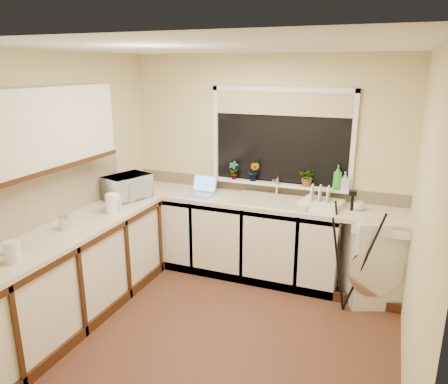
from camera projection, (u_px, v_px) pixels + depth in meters
floor at (213, 330)px, 3.91m from camera, size 3.20×3.20×0.00m
ceiling at (211, 47)px, 3.21m from camera, size 3.20×3.20×0.00m
wall_back at (263, 165)px, 4.90m from camera, size 3.20×0.00×3.20m
wall_front at (99, 284)px, 2.22m from camera, size 3.20×0.00×3.20m
wall_left at (59, 183)px, 4.12m from camera, size 0.00×3.00×3.00m
wall_right at (422, 228)px, 3.00m from camera, size 0.00×3.00×3.00m
base_cabinet_back at (227, 235)px, 4.97m from camera, size 2.55×0.60×0.86m
base_cabinet_left at (71, 277)px, 3.98m from camera, size 0.54×2.40×0.86m
worktop_back at (255, 201)px, 4.73m from camera, size 3.20×0.60×0.04m
worktop_left at (66, 232)px, 3.85m from camera, size 0.60×2.40×0.04m
upper_cabinet at (28, 131)px, 3.50m from camera, size 0.28×1.90×0.70m
splashback_left at (38, 202)px, 3.88m from camera, size 0.02×2.40×0.45m
splashback_back at (262, 187)px, 4.96m from camera, size 3.20×0.02×0.14m
window_glass at (281, 138)px, 4.72m from camera, size 1.50×0.02×1.00m
window_blind at (282, 104)px, 4.59m from camera, size 1.50×0.02×0.25m
windowsill at (278, 184)px, 4.82m from camera, size 1.60×0.14×0.03m
sink at (272, 200)px, 4.65m from camera, size 0.82×0.46×0.03m
faucet at (277, 186)px, 4.78m from camera, size 0.03×0.03×0.24m
washing_machine at (378, 256)px, 4.36m from camera, size 0.81×0.80×0.90m
laptop at (202, 189)px, 4.91m from camera, size 0.29×0.30×0.20m
kettle at (113, 204)px, 4.27m from camera, size 0.14×0.14×0.18m
dish_rack at (322, 203)px, 4.49m from camera, size 0.46×0.38×0.06m
tripod at (348, 253)px, 4.06m from camera, size 0.66×0.66×1.23m
glass_jug at (12, 252)px, 3.19m from camera, size 0.11×0.11×0.17m
steel_jar at (64, 223)px, 3.84m from camera, size 0.09×0.09×0.12m
microwave at (128, 187)px, 4.71m from camera, size 0.46×0.56×0.26m
plant_a at (234, 170)px, 4.93m from camera, size 0.11×0.08×0.21m
plant_b at (254, 172)px, 4.86m from camera, size 0.14×0.12×0.22m
plant_d at (308, 177)px, 4.66m from camera, size 0.20×0.17×0.21m
soap_bottle_green at (338, 177)px, 4.53m from camera, size 0.11×0.11×0.26m
soap_bottle_clear at (345, 181)px, 4.53m from camera, size 0.11×0.11×0.19m
cup_back at (358, 206)px, 4.35m from camera, size 0.12×0.12×0.09m
cup_left at (15, 249)px, 3.34m from camera, size 0.12×0.12×0.09m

